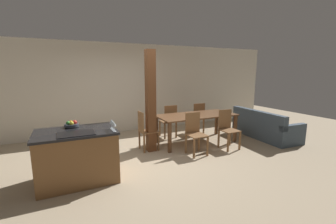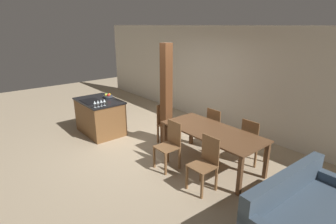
# 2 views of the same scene
# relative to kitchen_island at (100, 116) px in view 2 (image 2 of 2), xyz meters

# --- Properties ---
(ground_plane) EXTENTS (16.00, 16.00, 0.00)m
(ground_plane) POSITION_rel_kitchen_island_xyz_m (1.41, 0.43, -0.45)
(ground_plane) COLOR tan
(wall_back) EXTENTS (11.20, 0.08, 2.70)m
(wall_back) POSITION_rel_kitchen_island_xyz_m (1.41, 2.91, 0.90)
(wall_back) COLOR silver
(wall_back) RESTS_ON ground_plane
(kitchen_island) EXTENTS (1.30, 0.88, 0.90)m
(kitchen_island) POSITION_rel_kitchen_island_xyz_m (0.00, 0.00, 0.00)
(kitchen_island) COLOR brown
(kitchen_island) RESTS_ON ground_plane
(fruit_bowl) EXTENTS (0.24, 0.24, 0.12)m
(fruit_bowl) POSITION_rel_kitchen_island_xyz_m (-0.05, 0.29, 0.49)
(fruit_bowl) COLOR #383D47
(fruit_bowl) RESTS_ON kitchen_island
(wine_glass_near) EXTENTS (0.07, 0.07, 0.16)m
(wine_glass_near) POSITION_rel_kitchen_island_xyz_m (0.58, -0.37, 0.57)
(wine_glass_near) COLOR silver
(wine_glass_near) RESTS_ON kitchen_island
(wine_glass_middle) EXTENTS (0.07, 0.07, 0.16)m
(wine_glass_middle) POSITION_rel_kitchen_island_xyz_m (0.58, -0.29, 0.57)
(wine_glass_middle) COLOR silver
(wine_glass_middle) RESTS_ON kitchen_island
(wine_glass_far) EXTENTS (0.07, 0.07, 0.16)m
(wine_glass_far) POSITION_rel_kitchen_island_xyz_m (0.58, -0.20, 0.57)
(wine_glass_far) COLOR silver
(wine_glass_far) RESTS_ON kitchen_island
(wine_glass_end) EXTENTS (0.07, 0.07, 0.16)m
(wine_glass_end) POSITION_rel_kitchen_island_xyz_m (0.58, -0.12, 0.57)
(wine_glass_end) COLOR silver
(wine_glass_end) RESTS_ON kitchen_island
(dining_table) EXTENTS (2.07, 0.94, 0.75)m
(dining_table) POSITION_rel_kitchen_island_xyz_m (2.98, 0.94, 0.22)
(dining_table) COLOR brown
(dining_table) RESTS_ON ground_plane
(dining_chair_near_left) EXTENTS (0.40, 0.40, 0.94)m
(dining_chair_near_left) POSITION_rel_kitchen_island_xyz_m (2.51, 0.25, 0.05)
(dining_chair_near_left) COLOR brown
(dining_chair_near_left) RESTS_ON ground_plane
(dining_chair_near_right) EXTENTS (0.40, 0.40, 0.94)m
(dining_chair_near_right) POSITION_rel_kitchen_island_xyz_m (3.45, 0.25, 0.05)
(dining_chair_near_right) COLOR brown
(dining_chair_near_right) RESTS_ON ground_plane
(dining_chair_far_left) EXTENTS (0.40, 0.40, 0.94)m
(dining_chair_far_left) POSITION_rel_kitchen_island_xyz_m (2.51, 1.64, 0.05)
(dining_chair_far_left) COLOR brown
(dining_chair_far_left) RESTS_ON ground_plane
(dining_chair_far_right) EXTENTS (0.40, 0.40, 0.94)m
(dining_chair_far_right) POSITION_rel_kitchen_island_xyz_m (3.45, 1.64, 0.05)
(dining_chair_far_right) COLOR brown
(dining_chair_far_right) RESTS_ON ground_plane
(dining_chair_head_end) EXTENTS (0.40, 0.40, 0.94)m
(dining_chair_head_end) POSITION_rel_kitchen_island_xyz_m (1.57, 0.94, 0.05)
(dining_chair_head_end) COLOR brown
(dining_chair_head_end) RESTS_ON ground_plane
(couch) EXTENTS (0.91, 1.92, 0.79)m
(couch) POSITION_rel_kitchen_island_xyz_m (4.99, 0.50, -0.18)
(couch) COLOR #3D4C5B
(couch) RESTS_ON ground_plane
(timber_post) EXTENTS (0.20, 0.20, 2.35)m
(timber_post) POSITION_rel_kitchen_island_xyz_m (1.67, 0.86, 0.73)
(timber_post) COLOR brown
(timber_post) RESTS_ON ground_plane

